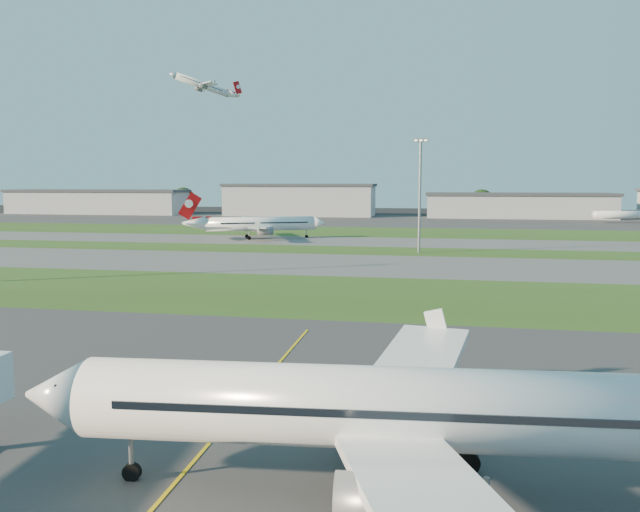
% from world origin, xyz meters
% --- Properties ---
extents(ground, '(700.00, 700.00, 0.00)m').
position_xyz_m(ground, '(0.00, 0.00, 0.00)').
color(ground, black).
rests_on(ground, ground).
extents(apron_near, '(300.00, 70.00, 0.01)m').
position_xyz_m(apron_near, '(0.00, 0.00, 0.01)').
color(apron_near, '#333335').
rests_on(apron_near, ground).
extents(grass_strip_a, '(300.00, 34.00, 0.01)m').
position_xyz_m(grass_strip_a, '(0.00, 52.00, 0.01)').
color(grass_strip_a, '#2F4818').
rests_on(grass_strip_a, ground).
extents(taxiway_a, '(300.00, 32.00, 0.01)m').
position_xyz_m(taxiway_a, '(0.00, 85.00, 0.01)').
color(taxiway_a, '#515154').
rests_on(taxiway_a, ground).
extents(grass_strip_b, '(300.00, 18.00, 0.01)m').
position_xyz_m(grass_strip_b, '(0.00, 110.00, 0.01)').
color(grass_strip_b, '#2F4818').
rests_on(grass_strip_b, ground).
extents(taxiway_b, '(300.00, 26.00, 0.01)m').
position_xyz_m(taxiway_b, '(0.00, 132.00, 0.01)').
color(taxiway_b, '#515154').
rests_on(taxiway_b, ground).
extents(grass_strip_c, '(300.00, 40.00, 0.01)m').
position_xyz_m(grass_strip_c, '(0.00, 165.00, 0.01)').
color(grass_strip_c, '#2F4818').
rests_on(grass_strip_c, ground).
extents(apron_far, '(400.00, 80.00, 0.01)m').
position_xyz_m(apron_far, '(0.00, 225.00, 0.01)').
color(apron_far, '#333335').
rests_on(apron_far, ground).
extents(yellow_line, '(0.25, 60.00, 0.02)m').
position_xyz_m(yellow_line, '(5.00, 0.00, 0.00)').
color(yellow_line, gold).
rests_on(yellow_line, ground).
extents(airliner_parked, '(41.63, 35.22, 12.99)m').
position_xyz_m(airliner_parked, '(17.41, -4.47, 4.56)').
color(airliner_parked, white).
rests_on(airliner_parked, ground).
extents(airliner_taxiing, '(36.01, 30.62, 11.95)m').
position_xyz_m(airliner_taxiing, '(-30.61, 135.07, 4.20)').
color(airliner_taxiing, white).
rests_on(airliner_taxiing, ground).
extents(airliner_departing, '(24.97, 21.64, 9.07)m').
position_xyz_m(airliner_departing, '(-79.77, 222.44, 56.88)').
color(airliner_departing, white).
extents(mini_jet_near, '(27.81, 10.79, 9.48)m').
position_xyz_m(mini_jet_near, '(92.24, 227.92, 3.28)').
color(mini_jet_near, white).
rests_on(mini_jet_near, ground).
extents(light_mast_centre, '(3.20, 0.70, 25.80)m').
position_xyz_m(light_mast_centre, '(15.00, 108.00, 14.81)').
color(light_mast_centre, gray).
rests_on(light_mast_centre, ground).
extents(hangar_far_west, '(91.80, 23.00, 12.20)m').
position_xyz_m(hangar_far_west, '(-150.00, 255.00, 6.14)').
color(hangar_far_west, '#999CA1').
rests_on(hangar_far_west, ground).
extents(hangar_west, '(71.40, 23.00, 15.20)m').
position_xyz_m(hangar_west, '(-45.00, 255.00, 7.64)').
color(hangar_west, '#999CA1').
rests_on(hangar_west, ground).
extents(hangar_east, '(81.60, 23.00, 11.20)m').
position_xyz_m(hangar_east, '(55.00, 255.00, 5.64)').
color(hangar_east, '#999CA1').
rests_on(hangar_east, ground).
extents(tree_far_west, '(11.00, 11.00, 12.00)m').
position_xyz_m(tree_far_west, '(-190.00, 268.00, 6.49)').
color(tree_far_west, black).
rests_on(tree_far_west, ground).
extents(tree_west, '(12.10, 12.10, 13.20)m').
position_xyz_m(tree_west, '(-110.00, 270.00, 7.14)').
color(tree_west, black).
rests_on(tree_west, ground).
extents(tree_mid_west, '(9.90, 9.90, 10.80)m').
position_xyz_m(tree_mid_west, '(-20.00, 266.00, 5.84)').
color(tree_mid_west, black).
rests_on(tree_mid_west, ground).
extents(tree_mid_east, '(11.55, 11.55, 12.60)m').
position_xyz_m(tree_mid_east, '(40.00, 269.00, 6.81)').
color(tree_mid_east, black).
rests_on(tree_mid_east, ground).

